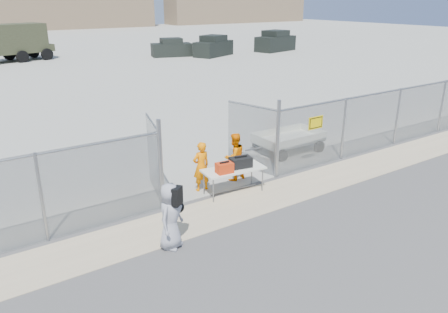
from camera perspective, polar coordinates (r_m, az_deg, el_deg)
ground at (r=11.51m, az=5.61°, el=-8.00°), size 160.00×160.00×0.00m
tarmac_inside at (r=50.49m, az=-26.81°, el=11.82°), size 160.00×80.00×0.01m
dirt_strip at (r=12.21m, az=2.63°, el=-6.17°), size 44.00×1.60×0.01m
chain_link_fence at (r=12.53m, az=0.00°, el=0.00°), size 40.00×0.20×2.20m
folding_table at (r=12.70m, az=1.24°, el=-3.18°), size 1.89×0.94×0.77m
orange_bag at (r=12.20m, az=0.05°, el=-1.49°), size 0.49×0.36×0.29m
black_duffel at (r=12.60m, az=2.18°, el=-0.76°), size 0.68×0.47×0.30m
security_worker_left at (r=12.76m, az=-3.00°, el=-1.33°), size 0.56×0.37×1.50m
security_worker_right at (r=13.51m, az=1.36°, el=-0.04°), size 0.79×0.64×1.51m
visitor at (r=9.94m, az=-7.01°, el=-7.74°), size 0.92×0.85×1.57m
utility_trailer at (r=16.35m, az=8.42°, el=2.00°), size 3.26×1.72×0.79m
military_truck at (r=44.18m, az=-26.04°, el=13.18°), size 7.22×4.19×3.24m
parked_vehicle_near at (r=43.87m, az=-1.38°, el=14.23°), size 4.71×3.54×1.94m
parked_vehicle_mid at (r=43.86m, az=-6.88°, el=13.94°), size 4.09×2.63×1.71m
parked_vehicle_far at (r=48.43m, az=6.73°, el=14.75°), size 5.04×3.17×2.11m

